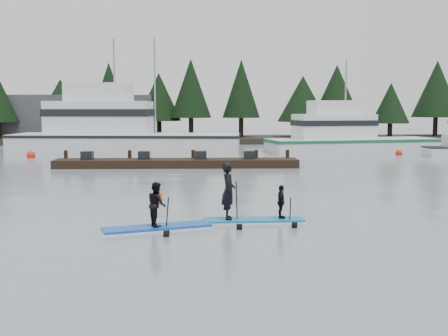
{
  "coord_description": "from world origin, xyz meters",
  "views": [
    {
      "loc": [
        -1.71,
        -17.69,
        3.65
      ],
      "look_at": [
        0.0,
        6.0,
        1.1
      ],
      "focal_mm": 45.0,
      "sensor_mm": 36.0,
      "label": 1
    }
  ],
  "objects": [
    {
      "name": "far_shore",
      "position": [
        0.0,
        42.0,
        0.3
      ],
      "size": [
        70.0,
        8.0,
        0.6
      ],
      "primitive_type": "cube",
      "color": "#2D281E",
      "rests_on": "ground"
    },
    {
      "name": "floating_dock",
      "position": [
        -2.14,
        16.96,
        0.25
      ],
      "size": [
        15.03,
        2.61,
        0.5
      ],
      "primitive_type": "cube",
      "rotation": [
        0.0,
        0.0,
        -0.04
      ],
      "color": "black",
      "rests_on": "ground"
    },
    {
      "name": "buoy_c",
      "position": [
        15.04,
        24.78,
        0.0
      ],
      "size": [
        0.54,
        0.54,
        0.54
      ],
      "primitive_type": "sphere",
      "color": "red",
      "rests_on": "ground"
    },
    {
      "name": "buoy_a",
      "position": [
        -12.96,
        24.44,
        0.0
      ],
      "size": [
        0.64,
        0.64,
        0.64
      ],
      "primitive_type": "sphere",
      "color": "red",
      "rests_on": "ground"
    },
    {
      "name": "fishing_boat_medium",
      "position": [
        11.93,
        28.03,
        0.6
      ],
      "size": [
        14.64,
        6.24,
        8.48
      ],
      "rotation": [
        0.0,
        0.0,
        0.16
      ],
      "color": "silver",
      "rests_on": "ground"
    },
    {
      "name": "paddleboard_solo",
      "position": [
        -2.53,
        -1.04,
        0.5
      ],
      "size": [
        3.33,
        1.7,
        1.88
      ],
      "rotation": [
        0.0,
        0.0,
        0.29
      ],
      "color": "#1149A5",
      "rests_on": "ground"
    },
    {
      "name": "paddleboard_duo",
      "position": [
        0.23,
        -0.11,
        0.68
      ],
      "size": [
        3.24,
        1.1,
        2.47
      ],
      "rotation": [
        0.0,
        0.0,
        -0.0
      ],
      "color": "#116DA2",
      "rests_on": "ground"
    },
    {
      "name": "buoy_b",
      "position": [
        -0.4,
        20.44,
        0.0
      ],
      "size": [
        0.5,
        0.5,
        0.5
      ],
      "primitive_type": "sphere",
      "color": "red",
      "rests_on": "ground"
    },
    {
      "name": "ground",
      "position": [
        0.0,
        0.0,
        0.0
      ],
      "size": [
        160.0,
        160.0,
        0.0
      ],
      "primitive_type": "plane",
      "color": "slate",
      "rests_on": "ground"
    },
    {
      "name": "fishing_boat_large",
      "position": [
        -7.22,
        31.28,
        0.83
      ],
      "size": [
        19.89,
        7.63,
        10.75
      ],
      "rotation": [
        0.0,
        0.0,
        -0.12
      ],
      "color": "silver",
      "rests_on": "ground"
    },
    {
      "name": "treeline",
      "position": [
        0.0,
        42.0,
        0.0
      ],
      "size": [
        60.0,
        4.0,
        8.0
      ],
      "primitive_type": null,
      "color": "black",
      "rests_on": "ground"
    },
    {
      "name": "waterfront_building",
      "position": [
        -14.0,
        44.0,
        2.5
      ],
      "size": [
        18.0,
        6.0,
        5.0
      ],
      "primitive_type": "cube",
      "color": "#4C4C51",
      "rests_on": "ground"
    }
  ]
}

